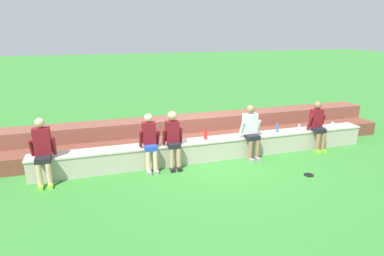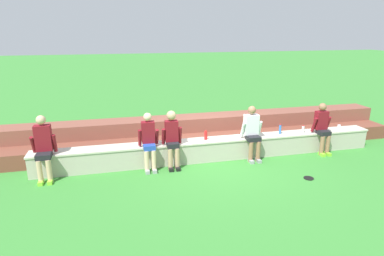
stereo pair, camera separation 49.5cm
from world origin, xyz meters
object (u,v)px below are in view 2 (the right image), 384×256
(water_bottle_center_gap, at_px, (280,129))
(person_far_left, at_px, (43,146))
(person_left_of_center, at_px, (149,140))
(frisbee, at_px, (309,178))
(person_far_right, at_px, (322,127))
(water_bottle_mid_right, at_px, (303,129))
(person_right_of_center, at_px, (252,131))
(water_bottle_near_left, at_px, (206,135))
(plastic_cup_middle, at_px, (339,127))
(person_center, at_px, (172,137))

(water_bottle_center_gap, bearing_deg, person_far_left, -177.62)
(person_left_of_center, bearing_deg, frisbee, -22.00)
(person_far_right, relative_size, water_bottle_center_gap, 5.04)
(person_far_right, bearing_deg, water_bottle_mid_right, 158.05)
(water_bottle_mid_right, distance_m, frisbee, 1.88)
(person_right_of_center, relative_size, person_far_right, 1.02)
(frisbee, bearing_deg, person_right_of_center, 119.68)
(water_bottle_near_left, distance_m, plastic_cup_middle, 3.97)
(person_left_of_center, height_order, person_far_right, person_left_of_center)
(water_bottle_mid_right, bearing_deg, water_bottle_near_left, 178.38)
(person_far_right, distance_m, water_bottle_center_gap, 1.15)
(person_left_of_center, xyz_separation_m, plastic_cup_middle, (5.46, 0.29, -0.14))
(person_far_left, distance_m, plastic_cup_middle, 7.80)
(person_far_left, distance_m, water_bottle_near_left, 3.83)
(water_bottle_near_left, bearing_deg, frisbee, -40.13)
(person_left_of_center, height_order, plastic_cup_middle, person_left_of_center)
(person_left_of_center, bearing_deg, person_center, -0.71)
(person_far_right, xyz_separation_m, water_bottle_near_left, (-3.21, 0.26, -0.07))
(water_bottle_near_left, bearing_deg, person_right_of_center, -11.94)
(person_far_right, relative_size, frisbee, 6.14)
(person_center, height_order, person_far_right, person_center)
(plastic_cup_middle, bearing_deg, water_bottle_center_gap, -178.75)
(person_far_left, bearing_deg, person_far_right, -0.03)
(person_far_left, distance_m, person_right_of_center, 4.99)
(person_right_of_center, xyz_separation_m, person_far_right, (2.04, -0.02, -0.02))
(person_center, xyz_separation_m, plastic_cup_middle, (4.90, 0.30, -0.17))
(person_far_left, height_order, person_far_right, person_far_left)
(person_far_right, bearing_deg, water_bottle_center_gap, 167.44)
(person_far_left, distance_m, person_far_right, 7.04)
(person_right_of_center, xyz_separation_m, water_bottle_mid_right, (1.58, 0.17, -0.11))
(person_right_of_center, height_order, person_far_right, person_right_of_center)
(person_far_left, xyz_separation_m, water_bottle_near_left, (3.82, 0.26, -0.12))
(water_bottle_center_gap, height_order, plastic_cup_middle, water_bottle_center_gap)
(frisbee, bearing_deg, water_bottle_mid_right, 64.15)
(person_far_right, relative_size, water_bottle_mid_right, 6.41)
(person_far_left, distance_m, person_left_of_center, 2.33)
(water_bottle_center_gap, distance_m, plastic_cup_middle, 1.88)
(water_bottle_mid_right, bearing_deg, person_center, -176.95)
(person_left_of_center, relative_size, person_right_of_center, 0.99)
(water_bottle_mid_right, relative_size, plastic_cup_middle, 1.92)
(person_right_of_center, bearing_deg, plastic_cup_middle, 5.60)
(person_far_left, height_order, person_right_of_center, person_far_left)
(water_bottle_mid_right, bearing_deg, person_right_of_center, -173.87)
(water_bottle_near_left, relative_size, water_bottle_mid_right, 1.14)
(person_far_right, height_order, frisbee, person_far_right)
(person_far_right, xyz_separation_m, water_bottle_center_gap, (-1.12, 0.25, -0.06))
(person_far_right, bearing_deg, person_right_of_center, 179.54)
(person_right_of_center, relative_size, water_bottle_mid_right, 6.54)
(person_far_right, bearing_deg, person_left_of_center, -179.96)
(person_left_of_center, relative_size, water_bottle_near_left, 5.69)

